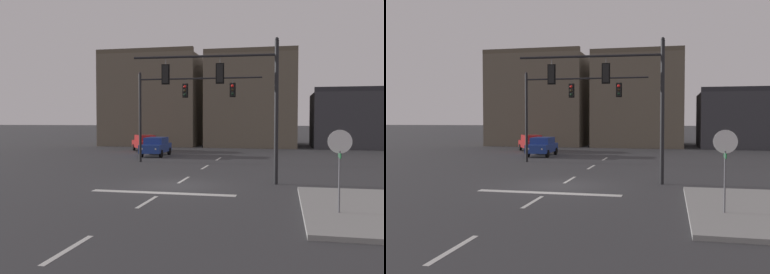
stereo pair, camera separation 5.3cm
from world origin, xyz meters
The scene contains 10 objects.
ground_plane centered at (0.00, 0.00, 0.00)m, with size 400.00×400.00×0.00m, color #353538.
sidewalk_near_corner centered at (8.23, -4.00, 0.07)m, with size 5.00×8.00×0.15m, color gray.
stop_bar_paint centered at (0.00, -2.00, 0.00)m, with size 6.40×0.50×0.01m, color silver.
lane_centreline centered at (0.00, 2.00, 0.00)m, with size 0.16×26.40×0.01m.
signal_mast_near_side centered at (2.70, 1.44, 4.69)m, with size 7.24×0.52×7.13m.
signal_mast_far_side centered at (-2.63, 10.42, 4.59)m, with size 9.05×0.38×6.67m.
stop_sign centered at (6.86, -5.04, 2.14)m, with size 0.76×0.64×2.83m.
car_lot_nearside centered at (-5.76, 15.60, 0.86)m, with size 2.04×4.51×1.61m.
car_lot_middle centered at (-8.45, 20.60, 0.86)m, with size 3.86×4.69×1.61m.
building_row centered at (12.46, 32.08, 4.63)m, with size 58.29×12.57×11.36m.
Camera 2 is at (5.14, -19.17, 3.16)m, focal length 39.17 mm.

